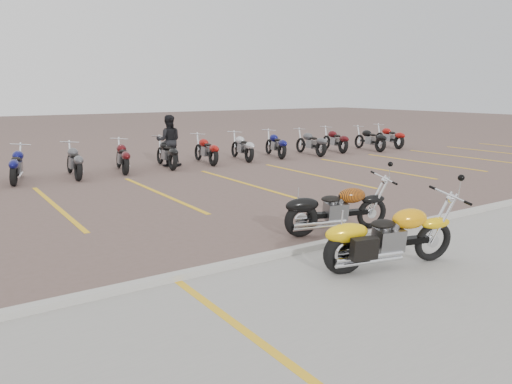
% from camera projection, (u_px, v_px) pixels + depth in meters
% --- Properties ---
extents(ground, '(100.00, 100.00, 0.00)m').
position_uv_depth(ground, '(238.00, 227.00, 10.22)').
color(ground, brown).
rests_on(ground, ground).
extents(concrete_apron, '(60.00, 5.00, 0.01)m').
position_uv_depth(concrete_apron, '(417.00, 304.00, 6.54)').
color(concrete_apron, '#9E9B93').
rests_on(concrete_apron, ground).
extents(curb, '(60.00, 0.18, 0.12)m').
position_uv_depth(curb, '(299.00, 250.00, 8.57)').
color(curb, '#ADAAA3').
rests_on(curb, ground).
extents(parking_stripes, '(38.00, 5.50, 0.01)m').
position_uv_depth(parking_stripes, '(161.00, 194.00, 13.48)').
color(parking_stripes, gold).
rests_on(parking_stripes, ground).
extents(apron_stripe, '(0.12, 5.00, 0.00)m').
position_uv_depth(apron_stripe, '(275.00, 354.00, 5.30)').
color(apron_stripe, gold).
rests_on(apron_stripe, concrete_apron).
extents(yellow_cruiser, '(2.29, 0.69, 0.96)m').
position_uv_depth(yellow_cruiser, '(386.00, 239.00, 7.78)').
color(yellow_cruiser, black).
rests_on(yellow_cruiser, ground).
extents(flame_cruiser, '(2.17, 0.68, 0.91)m').
position_uv_depth(flame_cruiser, '(334.00, 211.00, 9.69)').
color(flame_cruiser, black).
rests_on(flame_cruiser, ground).
extents(person_b, '(1.11, 1.01, 1.87)m').
position_uv_depth(person_b, '(169.00, 141.00, 18.16)').
color(person_b, black).
rests_on(person_b, ground).
extents(bg_bike_row, '(22.42, 2.08, 1.10)m').
position_uv_depth(bg_bike_row, '(187.00, 151.00, 18.26)').
color(bg_bike_row, black).
rests_on(bg_bike_row, ground).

